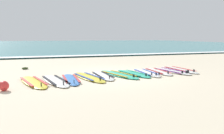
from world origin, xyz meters
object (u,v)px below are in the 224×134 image
(beach_ball, at_px, (4,86))
(surfboard_7, at_px, (146,73))
(surfboard_5, at_px, (119,74))
(surfboard_9, at_px, (171,71))
(surfboard_6, at_px, (133,74))
(surfboard_4, at_px, (102,75))
(surfboard_1, at_px, (55,81))
(surfboard_2, at_px, (71,79))
(surfboard_3, at_px, (89,77))
(surfboard_10, at_px, (180,70))
(surfboard_8, at_px, (158,71))
(surfboard_0, at_px, (33,82))

(beach_ball, bearing_deg, surfboard_7, 15.96)
(surfboard_5, xyz_separation_m, surfboard_9, (2.53, 0.15, 0.00))
(surfboard_6, bearing_deg, surfboard_4, -177.18)
(surfboard_1, distance_m, surfboard_5, 2.60)
(surfboard_1, height_order, surfboard_6, same)
(surfboard_2, relative_size, surfboard_9, 0.94)
(surfboard_5, bearing_deg, surfboard_3, -170.45)
(surfboard_1, relative_size, surfboard_5, 1.01)
(surfboard_10, relative_size, beach_ball, 8.53)
(surfboard_8, bearing_deg, surfboard_7, -165.20)
(surfboard_10, height_order, beach_ball, beach_ball)
(surfboard_5, xyz_separation_m, surfboard_7, (1.28, 0.07, 0.00))
(surfboard_4, xyz_separation_m, surfboard_5, (0.69, 0.04, -0.00))
(surfboard_4, height_order, beach_ball, beach_ball)
(surfboard_1, xyz_separation_m, surfboard_8, (4.48, 0.76, 0.00))
(surfboard_3, bearing_deg, surfboard_4, 16.63)
(surfboard_2, xyz_separation_m, surfboard_7, (3.27, 0.50, 0.00))
(surfboard_5, bearing_deg, surfboard_9, 3.48)
(surfboard_4, distance_m, surfboard_5, 0.69)
(surfboard_3, distance_m, surfboard_10, 4.49)
(surfboard_2, xyz_separation_m, surfboard_8, (3.92, 0.67, -0.00))
(surfboard_1, bearing_deg, surfboard_5, 11.49)
(beach_ball, bearing_deg, surfboard_2, 26.29)
(surfboard_1, xyz_separation_m, surfboard_6, (3.20, 0.55, 0.00))
(surfboard_0, bearing_deg, surfboard_10, 8.11)
(surfboard_1, bearing_deg, surfboard_4, 14.48)
(surfboard_4, bearing_deg, surfboard_10, 6.29)
(surfboard_0, bearing_deg, surfboard_4, 10.78)
(surfboard_6, relative_size, beach_ball, 7.98)
(surfboard_0, xyz_separation_m, surfboard_3, (1.98, 0.31, 0.00))
(surfboard_0, xyz_separation_m, beach_ball, (-0.80, -0.93, 0.11))
(surfboard_2, bearing_deg, surfboard_1, -171.68)
(surfboard_0, xyz_separation_m, surfboard_8, (5.20, 0.77, 0.00))
(surfboard_6, relative_size, surfboard_8, 1.02)
(beach_ball, bearing_deg, surfboard_8, 15.83)
(surfboard_0, relative_size, surfboard_10, 1.03)
(surfboard_0, height_order, surfboard_5, same)
(surfboard_5, xyz_separation_m, surfboard_8, (1.93, 0.24, 0.00))
(surfboard_1, xyz_separation_m, surfboard_3, (1.26, 0.30, 0.00))
(surfboard_7, distance_m, beach_ball, 5.56)
(surfboard_5, height_order, surfboard_10, same)
(surfboard_0, bearing_deg, beach_ball, -130.50)
(surfboard_0, distance_m, surfboard_4, 2.63)
(surfboard_7, bearing_deg, surfboard_5, -177.03)
(surfboard_6, relative_size, surfboard_10, 0.94)
(surfboard_3, height_order, surfboard_9, same)
(surfboard_1, distance_m, surfboard_3, 1.30)
(surfboard_9, xyz_separation_m, beach_ball, (-6.60, -1.62, 0.11))
(surfboard_8, relative_size, beach_ball, 7.85)
(surfboard_4, height_order, surfboard_10, same)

